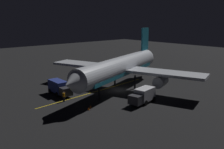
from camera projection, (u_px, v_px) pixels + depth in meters
ground_plane at (119, 90)px, 52.07m from camera, size 180.00×180.00×0.20m
apron_guide_stripe at (97, 91)px, 51.11m from camera, size 2.93×27.54×0.01m
airliner at (121, 67)px, 51.55m from camera, size 32.81×34.07×11.99m
baggage_truck at (59, 88)px, 48.62m from camera, size 6.30×2.52×2.65m
catering_truck at (143, 96)px, 43.68m from camera, size 3.01×5.80×2.56m
ground_crew_worker at (64, 97)px, 44.66m from camera, size 0.40×0.40×1.74m
traffic_cone_near_left at (132, 99)px, 45.35m from camera, size 0.50×0.50×0.55m
traffic_cone_near_right at (78, 92)px, 49.55m from camera, size 0.50×0.50×0.55m
traffic_cone_under_wing at (88, 109)px, 40.58m from camera, size 0.50×0.50×0.55m
traffic_cone_far at (90, 107)px, 41.42m from camera, size 0.50×0.50×0.55m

